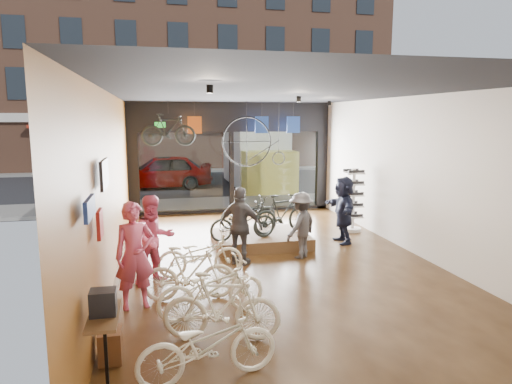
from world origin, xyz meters
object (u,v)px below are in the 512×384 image
object	(u,v)px
floor_bike_1	(221,307)
customer_2	(241,226)
display_platform	(260,239)
sunglasses_rack	(353,200)
customer_5	(343,210)
display_bike_mid	(283,214)
hung_bike	(169,130)
display_bike_left	(243,222)
street_car	(162,172)
customer_3	(301,225)
customer_1	(154,239)
customer_0	(135,256)
floor_bike_3	(190,273)
floor_bike_2	(211,288)
display_bike_right	(248,212)
floor_bike_0	(208,345)
floor_bike_4	(200,255)
box_truck	(259,159)
penny_farthing	(257,143)

from	to	relation	value
floor_bike_1	customer_2	distance (m)	3.59
display_platform	sunglasses_rack	distance (m)	3.15
sunglasses_rack	customer_5	bearing A→B (deg)	-113.98
display_bike_mid	hung_bike	size ratio (longest dim) A/B	1.08
display_bike_mid	hung_bike	bearing A→B (deg)	28.34
floor_bike_1	display_bike_left	distance (m)	4.61
street_car	customer_3	size ratio (longest dim) A/B	2.99
customer_1	sunglasses_rack	world-z (taller)	sunglasses_rack
floor_bike_1	customer_0	world-z (taller)	customer_0
customer_2	floor_bike_3	bearing A→B (deg)	89.24
street_car	customer_2	xyz separation A→B (m)	(1.53, -11.91, 0.09)
street_car	customer_5	world-z (taller)	customer_5
floor_bike_2	display_bike_mid	size ratio (longest dim) A/B	1.08
customer_0	customer_2	bearing A→B (deg)	28.02
display_bike_right	floor_bike_0	bearing A→B (deg)	154.42
street_car	customer_2	distance (m)	12.01
customer_2	customer_3	world-z (taller)	customer_2
floor_bike_3	customer_1	size ratio (longest dim) A/B	0.94
display_bike_left	customer_1	size ratio (longest dim) A/B	0.96
display_platform	customer_1	size ratio (longest dim) A/B	1.35
street_car	customer_0	bearing A→B (deg)	-2.81
street_car	hung_bike	bearing A→B (deg)	1.06
display_bike_left	display_bike_mid	bearing A→B (deg)	-81.08
floor_bike_0	customer_1	distance (m)	3.78
customer_0	customer_2	size ratio (longest dim) A/B	1.06
floor_bike_0	floor_bike_4	size ratio (longest dim) A/B	1.02
display_bike_mid	display_bike_right	xyz separation A→B (m)	(-0.75, 0.79, -0.09)
display_bike_left	display_bike_mid	xyz separation A→B (m)	(1.13, 0.41, 0.07)
customer_3	customer_5	size ratio (longest dim) A/B	0.88
box_truck	penny_farthing	size ratio (longest dim) A/B	3.58
display_bike_left	hung_bike	xyz separation A→B (m)	(-1.63, 3.11, 2.18)
display_bike_left	customer_0	distance (m)	3.84
floor_bike_2	customer_5	size ratio (longest dim) A/B	1.04
customer_1	penny_farthing	distance (m)	6.03
display_platform	customer_0	distance (m)	4.62
street_car	customer_2	bearing A→B (deg)	7.33
street_car	floor_bike_3	bearing A→B (deg)	1.07
box_truck	display_bike_mid	distance (m)	9.64
floor_bike_4	customer_5	bearing A→B (deg)	-65.02
box_truck	display_bike_mid	size ratio (longest dim) A/B	4.06
street_car	floor_bike_1	world-z (taller)	street_car
customer_3	sunglasses_rack	world-z (taller)	sunglasses_rack
sunglasses_rack	hung_bike	distance (m)	5.79
penny_farthing	floor_bike_1	bearing A→B (deg)	-106.49
floor_bike_2	display_bike_left	xyz separation A→B (m)	(1.22, 3.58, 0.27)
customer_3	customer_5	xyz separation A→B (m)	(1.51, 1.03, 0.10)
floor_bike_4	sunglasses_rack	size ratio (longest dim) A/B	0.96
floor_bike_0	customer_2	world-z (taller)	customer_2
box_truck	street_car	bearing A→B (deg)	167.35
floor_bike_4	display_bike_left	size ratio (longest dim) A/B	1.03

